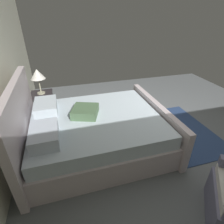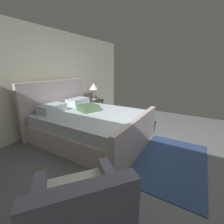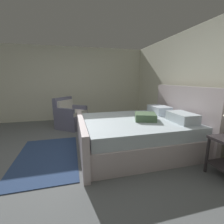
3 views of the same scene
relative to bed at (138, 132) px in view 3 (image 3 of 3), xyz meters
The scene contains 6 objects.
ground_plane 1.64m from the bed, 84.92° to the right, with size 6.00×5.67×0.02m, color slate.
wall_back 1.60m from the bed, 83.81° to the left, with size 6.12×0.12×2.52m, color silver.
wall_side_left 3.45m from the bed, 151.37° to the right, with size 0.12×5.79×2.52m, color silver.
bed is the anchor object (origin of this frame).
armchair 2.29m from the bed, 142.27° to the right, with size 1.02×1.02×0.90m.
area_rug 1.85m from the bed, 90.01° to the right, with size 1.80×1.09×0.01m, color navy.
Camera 3 is at (2.75, 0.29, 1.43)m, focal length 25.01 mm.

